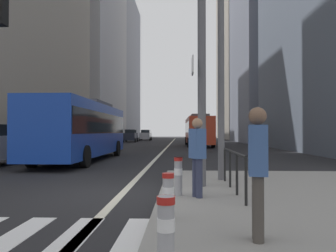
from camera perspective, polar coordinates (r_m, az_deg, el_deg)
ground_plane at (r=28.60m, az=-0.71°, el=-4.19°), size 160.00×160.00×0.00m
lane_centre_line at (r=38.58m, az=0.09°, el=-3.35°), size 0.20×80.00×0.01m
office_tower_left_mid at (r=59.86m, az=-15.53°, el=17.45°), size 13.46×21.12×40.98m
office_tower_left_far at (r=84.43m, az=-9.80°, el=9.64°), size 11.82×23.73×34.29m
office_tower_right_mid at (r=56.91m, az=18.85°, el=16.76°), size 13.59×17.58×37.78m
office_tower_right_far at (r=80.69m, az=13.92°, el=16.95°), size 13.01×22.85×52.82m
city_bus_blue_oncoming at (r=19.09m, az=-14.33°, el=-0.25°), size 2.71×11.31×3.40m
city_bus_red_receding at (r=36.89m, az=5.22°, el=-0.61°), size 2.87×11.02×3.40m
car_oncoming_mid at (r=52.34m, az=-6.41°, el=-1.64°), size 2.13×4.62×1.94m
car_receding_near at (r=62.40m, az=4.76°, el=-1.54°), size 2.06×4.46×1.94m
car_receding_far at (r=46.73m, az=5.03°, el=-1.73°), size 2.18×4.35×1.94m
car_oncoming_far at (r=61.04m, az=-3.84°, el=-1.55°), size 2.09×4.57×1.94m
traffic_signal_gantry at (r=9.41m, az=-6.47°, el=14.39°), size 5.86×0.65×6.00m
street_lamp_post at (r=10.91m, az=9.01°, el=18.75°), size 5.50×0.32×8.00m
bollard_front at (r=3.66m, az=-0.36°, el=-17.15°), size 0.20×0.20×0.77m
bollard_left at (r=5.56m, az=0.01°, el=-11.53°), size 0.20×0.20×0.78m
bollard_right at (r=7.73m, az=1.77°, el=-8.20°), size 0.20×0.20×0.86m
pedestrian_railing at (r=8.39m, az=11.09°, el=-6.15°), size 0.06×3.30×0.98m
pedestrian_waiting at (r=4.65m, az=15.07°, el=-6.57°), size 0.30×0.41×1.78m
pedestrian_walking at (r=7.46m, az=5.03°, el=-4.61°), size 0.39×0.45×1.76m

